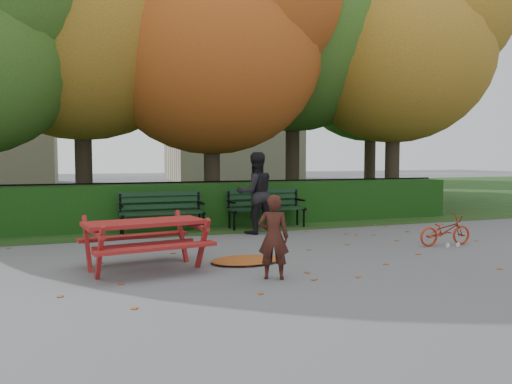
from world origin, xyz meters
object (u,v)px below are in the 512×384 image
object	(u,v)px
tree_c	(226,37)
child	(273,237)
bicycle	(445,230)
bench_right	(265,205)
tree_b	(95,10)
tree_g	(382,61)
tree_e	(408,42)
tree_d	(308,16)
adult	(256,193)
bench_left	(162,209)
picnic_table	(145,232)

from	to	relation	value
tree_c	child	bearing A→B (deg)	-101.69
bicycle	bench_right	bearing A→B (deg)	36.18
tree_b	tree_g	bearing A→B (deg)	15.63
tree_e	child	size ratio (longest dim) A/B	7.21
tree_d	adult	xyz separation A→B (m)	(-3.32, -4.33, -5.11)
tree_b	child	size ratio (longest dim) A/B	7.78
bench_left	tree_c	bearing A→B (deg)	46.64
child	bench_right	bearing A→B (deg)	-85.40
tree_e	bench_right	world-z (taller)	tree_e
bench_right	picnic_table	world-z (taller)	bench_right
picnic_table	tree_g	bearing A→B (deg)	33.22
tree_d	bench_left	size ratio (longest dim) A/B	5.32
tree_b	picnic_table	world-z (taller)	tree_b
bench_left	bicycle	size ratio (longest dim) A/B	1.69
tree_d	adult	size ratio (longest dim) A/B	5.52
tree_b	child	xyz separation A→B (m)	(1.85, -7.67, -4.84)
adult	picnic_table	bearing A→B (deg)	41.60
tree_b	tree_c	distance (m)	3.42
bench_left	bench_right	size ratio (longest dim) A/B	1.00
adult	bicycle	world-z (taller)	adult
tree_d	bicycle	xyz separation A→B (m)	(-0.55, -6.92, -5.70)
tree_b	tree_e	size ratio (longest dim) A/B	1.08
tree_c	tree_g	size ratio (longest dim) A/B	0.94
tree_c	bicycle	distance (m)	7.67
bench_right	bicycle	world-z (taller)	bench_right
child	bench_left	bearing A→B (deg)	-56.61
tree_d	tree_e	distance (m)	3.15
tree_c	child	world-z (taller)	tree_c
tree_d	tree_g	size ratio (longest dim) A/B	1.12
tree_b	bicycle	bearing A→B (deg)	-48.10
tree_c	tree_b	bearing A→B (deg)	166.55
tree_e	bench_left	world-z (taller)	tree_e
tree_b	tree_d	bearing A→B (deg)	4.38
tree_d	child	size ratio (longest dim) A/B	8.47
tree_c	child	distance (m)	8.22
tree_e	adult	size ratio (longest dim) A/B	4.70
tree_b	tree_d	xyz separation A→B (m)	(6.32, 0.48, 0.58)
tree_b	bench_left	bearing A→B (deg)	-69.42
tree_b	child	bearing A→B (deg)	-76.43
picnic_table	tree_e	bearing A→B (deg)	23.54
tree_d	tree_g	bearing A→B (deg)	29.61
tree_b	picnic_table	xyz separation A→B (m)	(0.31, -6.53, -4.85)
tree_g	bench_left	world-z (taller)	tree_g
bench_left	adult	bearing A→B (deg)	-23.28
bench_left	child	distance (m)	4.68
tree_d	bicycle	size ratio (longest dim) A/B	9.01
tree_g	child	distance (m)	14.73
tree_c	picnic_table	xyz separation A→B (m)	(-2.96, -5.75, -4.27)
tree_g	adult	world-z (taller)	tree_g
child	tree_g	bearing A→B (deg)	-105.19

